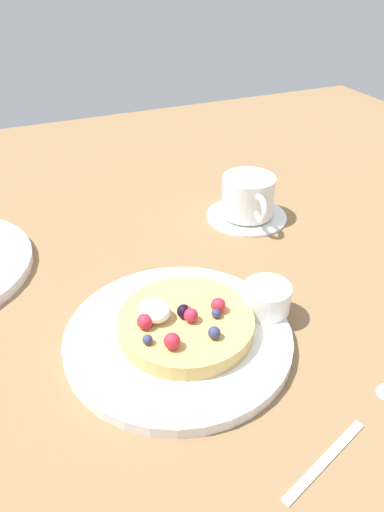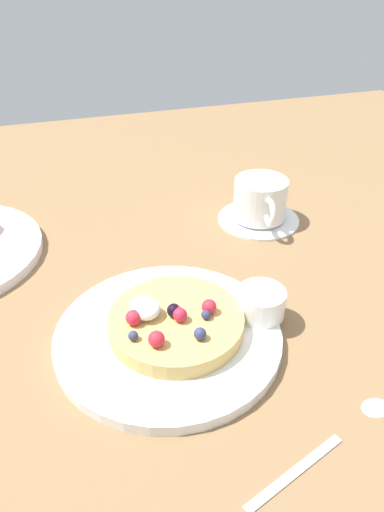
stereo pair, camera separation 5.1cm
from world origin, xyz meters
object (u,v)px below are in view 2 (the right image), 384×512
coffee_saucer (258,218)px  teaspoon (346,431)px  pancake_plate (168,335)px  syrup_ramekin (261,302)px  coffee_cup (261,198)px

coffee_saucer → teaspoon: size_ratio=0.73×
pancake_plate → syrup_ramekin: syrup_ramekin is taller
syrup_ramekin → coffee_cup: size_ratio=0.49×
coffee_saucer → teaspoon: bearing=-102.2°
pancake_plate → coffee_cup: (19.74, 20.76, 3.17)cm
syrup_ramekin → coffee_cup: coffee_cup is taller
pancake_plate → coffee_cup: coffee_cup is taller
coffee_cup → teaspoon: 37.56cm
syrup_ramekin → coffee_saucer: bearing=66.3°
teaspoon → syrup_ramekin: bearing=95.1°
pancake_plate → coffee_saucer: pancake_plate is taller
pancake_plate → coffee_saucer: 28.78cm
syrup_ramekin → teaspoon: (1.39, -15.48, -2.62)cm
coffee_cup → pancake_plate: bearing=-133.6°
coffee_cup → teaspoon: coffee_cup is taller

